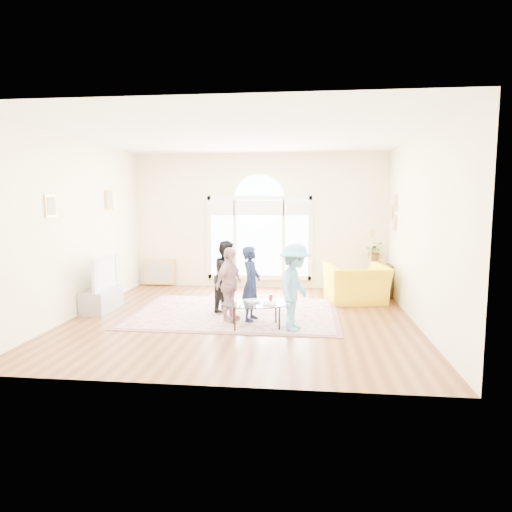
# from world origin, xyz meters

# --- Properties ---
(ground) EXTENTS (6.00, 6.00, 0.00)m
(ground) POSITION_xyz_m (0.00, 0.00, 0.00)
(ground) COLOR #572E17
(ground) RESTS_ON ground
(room_shell) EXTENTS (6.00, 6.00, 6.00)m
(room_shell) POSITION_xyz_m (0.01, 2.83, 1.57)
(room_shell) COLOR #F5EBC4
(room_shell) RESTS_ON ground
(area_rug) EXTENTS (3.60, 2.60, 0.02)m
(area_rug) POSITION_xyz_m (-0.18, 0.38, 0.01)
(area_rug) COLOR beige
(area_rug) RESTS_ON ground
(rug_border) EXTENTS (3.80, 2.80, 0.01)m
(rug_border) POSITION_xyz_m (-0.18, 0.38, 0.01)
(rug_border) COLOR #7D4C51
(rug_border) RESTS_ON ground
(tv_console) EXTENTS (0.45, 1.00, 0.42)m
(tv_console) POSITION_xyz_m (-2.75, 0.30, 0.21)
(tv_console) COLOR #919499
(tv_console) RESTS_ON ground
(television) EXTENTS (0.17, 1.09, 0.62)m
(television) POSITION_xyz_m (-2.74, 0.30, 0.73)
(television) COLOR black
(television) RESTS_ON tv_console
(coffee_table) EXTENTS (1.26, 0.94, 0.54)m
(coffee_table) POSITION_xyz_m (0.32, -0.58, 0.40)
(coffee_table) COLOR silver
(coffee_table) RESTS_ON ground
(armchair) EXTENTS (1.37, 1.25, 0.77)m
(armchair) POSITION_xyz_m (2.16, 1.51, 0.39)
(armchair) COLOR yellow
(armchair) RESTS_ON ground
(side_cabinet) EXTENTS (0.40, 0.50, 0.70)m
(side_cabinet) POSITION_xyz_m (2.78, 2.21, 0.35)
(side_cabinet) COLOR black
(side_cabinet) RESTS_ON ground
(floor_lamp) EXTENTS (0.29, 0.29, 1.51)m
(floor_lamp) POSITION_xyz_m (2.45, 1.73, 1.28)
(floor_lamp) COLOR black
(floor_lamp) RESTS_ON ground
(plant_pedestal) EXTENTS (0.20, 0.20, 0.70)m
(plant_pedestal) POSITION_xyz_m (2.70, 2.84, 0.35)
(plant_pedestal) COLOR white
(plant_pedestal) RESTS_ON ground
(potted_plant) EXTENTS (0.46, 0.42, 0.45)m
(potted_plant) POSITION_xyz_m (2.70, 2.84, 0.92)
(potted_plant) COLOR #33722D
(potted_plant) RESTS_ON plant_pedestal
(leaning_picture) EXTENTS (0.80, 0.14, 0.62)m
(leaning_picture) POSITION_xyz_m (-2.48, 2.90, 0.00)
(leaning_picture) COLOR tan
(leaning_picture) RESTS_ON ground
(child_navy) EXTENTS (0.38, 0.52, 1.29)m
(child_navy) POSITION_xyz_m (0.19, -0.17, 0.67)
(child_navy) COLOR #141B38
(child_navy) RESTS_ON area_rug
(child_black) EXTENTS (0.68, 0.77, 1.33)m
(child_black) POSITION_xyz_m (-0.33, 0.43, 0.69)
(child_black) COLOR black
(child_black) RESTS_ON area_rug
(child_pink) EXTENTS (0.57, 0.81, 1.28)m
(child_pink) POSITION_xyz_m (-0.18, -0.24, 0.66)
(child_pink) COLOR #C69099
(child_pink) RESTS_ON area_rug
(child_blue) EXTENTS (0.75, 1.01, 1.40)m
(child_blue) POSITION_xyz_m (0.96, -0.67, 0.72)
(child_blue) COLOR #62B2DF
(child_blue) RESTS_ON area_rug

